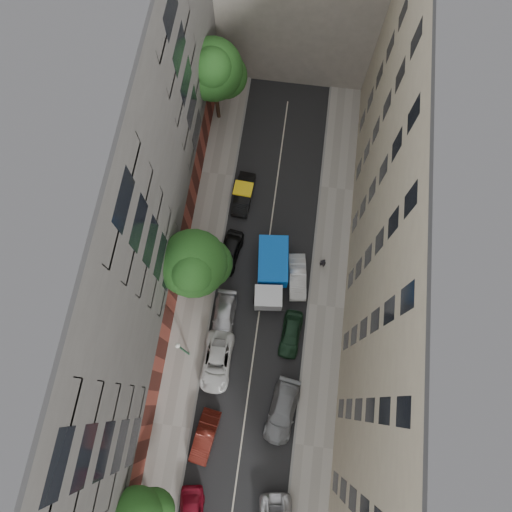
% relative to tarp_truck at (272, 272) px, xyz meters
% --- Properties ---
extents(ground, '(120.00, 120.00, 0.00)m').
position_rel_tarp_truck_xyz_m(ground, '(-0.60, -1.88, -1.51)').
color(ground, '#4C4C49').
rests_on(ground, ground).
extents(road_surface, '(8.00, 44.00, 0.02)m').
position_rel_tarp_truck_xyz_m(road_surface, '(-0.60, -1.88, -1.50)').
color(road_surface, black).
rests_on(road_surface, ground).
extents(sidewalk_left, '(3.00, 44.00, 0.15)m').
position_rel_tarp_truck_xyz_m(sidewalk_left, '(-6.10, -1.88, -1.44)').
color(sidewalk_left, gray).
rests_on(sidewalk_left, ground).
extents(sidewalk_right, '(3.00, 44.00, 0.15)m').
position_rel_tarp_truck_xyz_m(sidewalk_right, '(4.90, -1.88, -1.44)').
color(sidewalk_right, gray).
rests_on(sidewalk_right, ground).
extents(building_left, '(8.00, 44.00, 20.00)m').
position_rel_tarp_truck_xyz_m(building_left, '(-11.60, -1.88, 8.49)').
color(building_left, '#464441').
rests_on(building_left, ground).
extents(building_right, '(8.00, 44.00, 20.00)m').
position_rel_tarp_truck_xyz_m(building_right, '(10.40, -1.88, 8.49)').
color(building_right, tan).
rests_on(building_right, ground).
extents(tarp_truck, '(2.91, 6.15, 2.74)m').
position_rel_tarp_truck_xyz_m(tarp_truck, '(0.00, 0.00, 0.00)').
color(tarp_truck, black).
rests_on(tarp_truck, ground).
extents(car_left_1, '(1.98, 4.21, 1.33)m').
position_rel_tarp_truck_xyz_m(car_left_1, '(-3.40, -13.28, -0.84)').
color(car_left_1, '#4F160F').
rests_on(car_left_1, ground).
extents(car_left_2, '(2.29, 4.92, 1.37)m').
position_rel_tarp_truck_xyz_m(car_left_2, '(-3.40, -7.68, -0.83)').
color(car_left_2, silver).
rests_on(car_left_2, ground).
extents(car_left_3, '(1.81, 4.43, 1.28)m').
position_rel_tarp_truck_xyz_m(car_left_3, '(-3.40, -4.08, -0.87)').
color(car_left_3, '#B9B9BE').
rests_on(car_left_3, ground).
extents(car_left_4, '(2.25, 4.32, 1.40)m').
position_rel_tarp_truck_xyz_m(car_left_4, '(-3.80, 1.52, -0.81)').
color(car_left_4, black).
rests_on(car_left_4, ground).
extents(car_left_5, '(1.71, 4.30, 1.39)m').
position_rel_tarp_truck_xyz_m(car_left_5, '(-3.40, 7.12, -0.81)').
color(car_left_5, black).
rests_on(car_left_5, ground).
extents(car_right_1, '(2.72, 5.24, 1.45)m').
position_rel_tarp_truck_xyz_m(car_right_1, '(2.20, -10.68, -0.78)').
color(car_right_1, slate).
rests_on(car_right_1, ground).
extents(car_right_2, '(1.87, 4.07, 1.35)m').
position_rel_tarp_truck_xyz_m(car_right_2, '(2.20, -4.70, -0.83)').
color(car_right_2, black).
rests_on(car_right_2, ground).
extents(car_right_3, '(1.94, 4.19, 1.33)m').
position_rel_tarp_truck_xyz_m(car_right_3, '(2.20, 0.15, -0.85)').
color(car_right_3, silver).
rests_on(car_right_3, ground).
extents(tree_mid, '(5.44, 5.18, 7.87)m').
position_rel_tarp_truck_xyz_m(tree_mid, '(-5.74, -1.30, 3.73)').
color(tree_mid, '#382619').
rests_on(tree_mid, sidewalk_left).
extents(tree_far, '(5.39, 5.13, 9.29)m').
position_rel_tarp_truck_xyz_m(tree_far, '(-6.90, 15.13, 4.92)').
color(tree_far, '#382619').
rests_on(tree_far, sidewalk_left).
extents(lamp_post, '(0.36, 0.36, 5.74)m').
position_rel_tarp_truck_xyz_m(lamp_post, '(-5.80, -7.33, 2.23)').
color(lamp_post, '#185633').
rests_on(lamp_post, sidewalk_left).
extents(pedestrian, '(0.62, 0.48, 1.52)m').
position_rel_tarp_truck_xyz_m(pedestrian, '(4.19, 1.60, -0.60)').
color(pedestrian, black).
rests_on(pedestrian, sidewalk_right).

